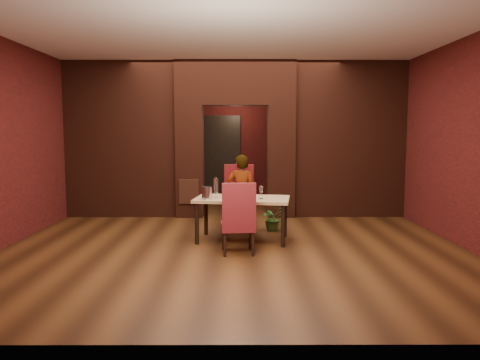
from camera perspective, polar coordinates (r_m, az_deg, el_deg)
The scene contains 25 objects.
floor at distance 7.94m, azimuth -0.66°, elevation -6.95°, with size 8.00×8.00×0.00m, color #472711.
ceiling at distance 7.87m, azimuth -0.69°, elevation 16.40°, with size 7.00×8.00×0.04m, color silver.
wall_back at distance 11.74m, azimuth -0.50°, elevation 5.12°, with size 7.00×0.04×3.20m, color maroon.
wall_front at distance 3.74m, azimuth -1.21°, elevation 3.24°, with size 7.00×0.04×3.20m, color maroon.
wall_left at distance 8.52m, azimuth -24.98°, elevation 4.23°, with size 0.04×8.00×3.20m, color maroon.
wall_right at distance 8.47m, azimuth 23.81°, elevation 4.27°, with size 0.04×8.00×3.20m, color maroon.
pillar_left at distance 9.81m, azimuth -6.13°, elevation 2.28°, with size 0.55×0.55×2.30m, color maroon.
pillar_right at distance 9.80m, azimuth 5.00°, elevation 2.29°, with size 0.55×0.55×2.30m, color maroon.
lintel at distance 9.79m, azimuth -0.58°, elevation 11.69°, with size 2.45×0.55×0.90m, color maroon.
wing_wall_left at distance 10.04m, azimuth -14.23°, elevation 4.79°, with size 2.27×0.35×3.20m, color maroon.
wing_wall_right at distance 10.01m, azimuth 13.14°, elevation 4.81°, with size 2.27×0.35×3.20m, color maroon.
vent_panel at distance 9.58m, azimuth -6.27°, elevation -1.41°, with size 0.40×0.03×0.50m, color #A14B2E.
rear_door at distance 11.71m, azimuth -2.46°, elevation 2.42°, with size 0.90×0.08×2.10m, color black.
rear_door_frame at distance 11.67m, azimuth -2.47°, elevation 2.41°, with size 1.02×0.04×2.22m, color black.
dining_table at distance 7.62m, azimuth 0.29°, elevation -4.79°, with size 1.50×0.85×0.71m, color tan.
chair_far at distance 8.35m, azimuth -0.09°, elevation -2.22°, with size 0.53×0.53×1.17m, color maroon.
chair_near at distance 6.82m, azimuth -0.26°, elevation -4.58°, with size 0.48×0.48×1.05m, color maroon.
person_seated at distance 8.21m, azimuth 0.16°, elevation -1.65°, with size 0.50×0.33×1.37m, color beige.
wine_glass_a at distance 7.61m, azimuth -1.42°, elevation -1.24°, with size 0.09×0.09×0.23m, color white, non-canonical shape.
wine_glass_b at distance 7.51m, azimuth 0.89°, elevation -1.45°, with size 0.08×0.08×0.20m, color white, non-canonical shape.
wine_glass_c at distance 7.43m, azimuth 2.58°, elevation -1.54°, with size 0.08×0.08×0.20m, color white, non-canonical shape.
tasting_sheet at distance 7.43m, azimuth -0.53°, elevation -2.31°, with size 0.30×0.22×0.00m, color silver.
wine_bucket at distance 7.40m, azimuth -4.06°, elevation -1.58°, with size 0.16×0.16×0.20m, color #B7B6BD.
water_bottle at distance 7.61m, azimuth -2.95°, elevation -0.88°, with size 0.08×0.08×0.33m, color white.
potted_plant at distance 8.43m, azimuth 4.02°, elevation -4.64°, with size 0.41×0.35×0.45m, color #2F6022.
Camera 1 is at (0.07, -7.74, 1.78)m, focal length 35.00 mm.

